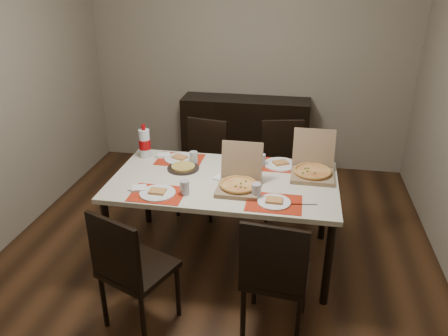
{
  "coord_description": "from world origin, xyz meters",
  "views": [
    {
      "loc": [
        0.62,
        -3.15,
        2.3
      ],
      "look_at": [
        0.07,
        -0.06,
        0.85
      ],
      "focal_mm": 35.0,
      "sensor_mm": 36.0,
      "label": 1
    }
  ],
  "objects_px": {
    "sideboard": "(245,135)",
    "dip_bowl": "(232,167)",
    "chair_near_right": "(275,273)",
    "pizza_box_center": "(239,182)",
    "dining_table": "(224,187)",
    "chair_far_left": "(203,163)",
    "soda_bottle": "(145,143)",
    "chair_far_right": "(283,164)",
    "chair_near_left": "(130,267)"
  },
  "relations": [
    {
      "from": "sideboard",
      "to": "dip_bowl",
      "type": "distance_m",
      "value": 1.66
    },
    {
      "from": "chair_near_right",
      "to": "pizza_box_center",
      "type": "height_order",
      "value": "pizza_box_center"
    },
    {
      "from": "dip_bowl",
      "to": "sideboard",
      "type": "bearing_deg",
      "value": 93.62
    },
    {
      "from": "chair_near_right",
      "to": "sideboard",
      "type": "bearing_deg",
      "value": 101.69
    },
    {
      "from": "dining_table",
      "to": "dip_bowl",
      "type": "height_order",
      "value": "dip_bowl"
    },
    {
      "from": "sideboard",
      "to": "dining_table",
      "type": "bearing_deg",
      "value": -87.82
    },
    {
      "from": "dining_table",
      "to": "pizza_box_center",
      "type": "bearing_deg",
      "value": -43.13
    },
    {
      "from": "chair_far_left",
      "to": "soda_bottle",
      "type": "xyz_separation_m",
      "value": [
        -0.41,
        -0.49,
        0.37
      ]
    },
    {
      "from": "chair_near_right",
      "to": "chair_far_left",
      "type": "relative_size",
      "value": 1.0
    },
    {
      "from": "chair_far_left",
      "to": "dip_bowl",
      "type": "relative_size",
      "value": 7.06
    },
    {
      "from": "chair_far_left",
      "to": "chair_far_right",
      "type": "bearing_deg",
      "value": 7.63
    },
    {
      "from": "dip_bowl",
      "to": "soda_bottle",
      "type": "distance_m",
      "value": 0.82
    },
    {
      "from": "dip_bowl",
      "to": "soda_bottle",
      "type": "bearing_deg",
      "value": 172.36
    },
    {
      "from": "sideboard",
      "to": "pizza_box_center",
      "type": "relative_size",
      "value": 4.14
    },
    {
      "from": "dip_bowl",
      "to": "soda_bottle",
      "type": "xyz_separation_m",
      "value": [
        -0.81,
        0.11,
        0.11
      ]
    },
    {
      "from": "chair_far_right",
      "to": "pizza_box_center",
      "type": "distance_m",
      "value": 1.13
    },
    {
      "from": "chair_near_left",
      "to": "dip_bowl",
      "type": "xyz_separation_m",
      "value": [
        0.49,
        1.13,
        0.25
      ]
    },
    {
      "from": "sideboard",
      "to": "chair_far_left",
      "type": "height_order",
      "value": "chair_far_left"
    },
    {
      "from": "chair_near_left",
      "to": "dip_bowl",
      "type": "relative_size",
      "value": 7.06
    },
    {
      "from": "dining_table",
      "to": "soda_bottle",
      "type": "distance_m",
      "value": 0.86
    },
    {
      "from": "chair_near_right",
      "to": "pizza_box_center",
      "type": "xyz_separation_m",
      "value": [
        -0.34,
        0.67,
        0.29
      ]
    },
    {
      "from": "sideboard",
      "to": "chair_near_left",
      "type": "bearing_deg",
      "value": -98.1
    },
    {
      "from": "sideboard",
      "to": "chair_far_right",
      "type": "height_order",
      "value": "chair_far_right"
    },
    {
      "from": "pizza_box_center",
      "to": "soda_bottle",
      "type": "distance_m",
      "value": 1.03
    },
    {
      "from": "dining_table",
      "to": "chair_near_left",
      "type": "relative_size",
      "value": 1.94
    },
    {
      "from": "chair_far_right",
      "to": "pizza_box_center",
      "type": "relative_size",
      "value": 2.57
    },
    {
      "from": "pizza_box_center",
      "to": "soda_bottle",
      "type": "relative_size",
      "value": 1.19
    },
    {
      "from": "chair_far_right",
      "to": "chair_near_right",
      "type": "bearing_deg",
      "value": -88.52
    },
    {
      "from": "chair_far_left",
      "to": "sideboard",
      "type": "bearing_deg",
      "value": 74.24
    },
    {
      "from": "chair_far_left",
      "to": "pizza_box_center",
      "type": "bearing_deg",
      "value": -62.07
    },
    {
      "from": "dining_table",
      "to": "chair_near_right",
      "type": "distance_m",
      "value": 0.95
    },
    {
      "from": "pizza_box_center",
      "to": "dip_bowl",
      "type": "bearing_deg",
      "value": 107.34
    },
    {
      "from": "chair_near_left",
      "to": "chair_far_right",
      "type": "height_order",
      "value": "same"
    },
    {
      "from": "chair_far_right",
      "to": "pizza_box_center",
      "type": "xyz_separation_m",
      "value": [
        -0.29,
        -1.05,
        0.29
      ]
    },
    {
      "from": "sideboard",
      "to": "chair_near_right",
      "type": "relative_size",
      "value": 1.61
    },
    {
      "from": "dining_table",
      "to": "sideboard",
      "type": "bearing_deg",
      "value": 92.18
    },
    {
      "from": "chair_near_left",
      "to": "chair_far_right",
      "type": "relative_size",
      "value": 1.0
    },
    {
      "from": "sideboard",
      "to": "dip_bowl",
      "type": "bearing_deg",
      "value": -86.38
    },
    {
      "from": "chair_near_left",
      "to": "soda_bottle",
      "type": "distance_m",
      "value": 1.33
    },
    {
      "from": "sideboard",
      "to": "chair_near_left",
      "type": "height_order",
      "value": "chair_near_left"
    },
    {
      "from": "chair_near_right",
      "to": "chair_far_right",
      "type": "height_order",
      "value": "same"
    },
    {
      "from": "chair_near_left",
      "to": "chair_near_right",
      "type": "height_order",
      "value": "same"
    },
    {
      "from": "chair_near_right",
      "to": "soda_bottle",
      "type": "distance_m",
      "value": 1.73
    },
    {
      "from": "chair_far_right",
      "to": "soda_bottle",
      "type": "xyz_separation_m",
      "value": [
        -1.21,
        -0.59,
        0.37
      ]
    },
    {
      "from": "dip_bowl",
      "to": "chair_far_right",
      "type": "bearing_deg",
      "value": 60.3
    },
    {
      "from": "chair_far_left",
      "to": "chair_far_right",
      "type": "distance_m",
      "value": 0.8
    },
    {
      "from": "chair_near_right",
      "to": "chair_far_right",
      "type": "xyz_separation_m",
      "value": [
        -0.04,
        1.73,
        0.0
      ]
    },
    {
      "from": "sideboard",
      "to": "chair_far_right",
      "type": "xyz_separation_m",
      "value": [
        0.5,
        -0.92,
        0.06
      ]
    },
    {
      "from": "dining_table",
      "to": "chair_far_right",
      "type": "xyz_separation_m",
      "value": [
        0.43,
        0.92,
        -0.17
      ]
    },
    {
      "from": "chair_far_right",
      "to": "dip_bowl",
      "type": "distance_m",
      "value": 0.85
    }
  ]
}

